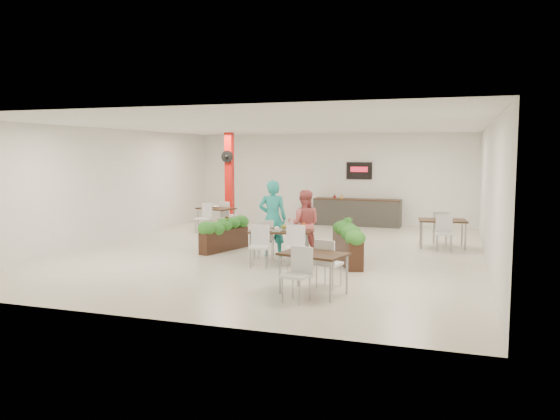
# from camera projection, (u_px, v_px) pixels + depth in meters

# --- Properties ---
(ground) EXTENTS (12.00, 12.00, 0.00)m
(ground) POSITION_uv_depth(u_px,v_px,m) (278.00, 252.00, 13.97)
(ground) COLOR beige
(ground) RESTS_ON ground
(room_shell) EXTENTS (10.10, 12.10, 3.22)m
(room_shell) POSITION_uv_depth(u_px,v_px,m) (278.00, 173.00, 13.76)
(room_shell) COLOR white
(room_shell) RESTS_ON ground
(red_column) EXTENTS (0.40, 0.41, 3.20)m
(red_column) POSITION_uv_depth(u_px,v_px,m) (229.00, 179.00, 18.31)
(red_column) COLOR red
(red_column) RESTS_ON ground
(service_counter) EXTENTS (3.00, 0.64, 2.20)m
(service_counter) POSITION_uv_depth(u_px,v_px,m) (357.00, 212.00, 18.94)
(service_counter) COLOR #32302C
(service_counter) RESTS_ON ground
(main_table) EXTENTS (1.55, 1.85, 0.92)m
(main_table) POSITION_uv_depth(u_px,v_px,m) (279.00, 235.00, 12.59)
(main_table) COLOR black
(main_table) RESTS_ON ground
(diner_man) EXTENTS (0.76, 0.59, 1.87)m
(diner_man) POSITION_uv_depth(u_px,v_px,m) (273.00, 218.00, 13.30)
(diner_man) COLOR teal
(diner_man) RESTS_ON ground
(diner_woman) EXTENTS (0.92, 0.78, 1.65)m
(diner_woman) POSITION_uv_depth(u_px,v_px,m) (304.00, 224.00, 13.06)
(diner_woman) COLOR #E06365
(diner_woman) RESTS_ON ground
(planter_left) EXTENTS (0.78, 1.71, 0.92)m
(planter_left) POSITION_uv_depth(u_px,v_px,m) (224.00, 232.00, 14.09)
(planter_left) COLOR black
(planter_left) RESTS_ON ground
(planter_right) EXTENTS (1.06, 1.90, 1.06)m
(planter_right) POSITION_uv_depth(u_px,v_px,m) (347.00, 241.00, 12.48)
(planter_right) COLOR black
(planter_right) RESTS_ON ground
(side_table_a) EXTENTS (1.32, 1.67, 0.92)m
(side_table_a) POSITION_uv_depth(u_px,v_px,m) (216.00, 212.00, 17.67)
(side_table_a) COLOR black
(side_table_a) RESTS_ON ground
(side_table_b) EXTENTS (1.31, 1.66, 0.92)m
(side_table_b) POSITION_uv_depth(u_px,v_px,m) (442.00, 224.00, 14.56)
(side_table_b) COLOR black
(side_table_b) RESTS_ON ground
(side_table_c) EXTENTS (1.29, 1.67, 0.92)m
(side_table_c) POSITION_uv_depth(u_px,v_px,m) (313.00, 260.00, 9.73)
(side_table_c) COLOR black
(side_table_c) RESTS_ON ground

